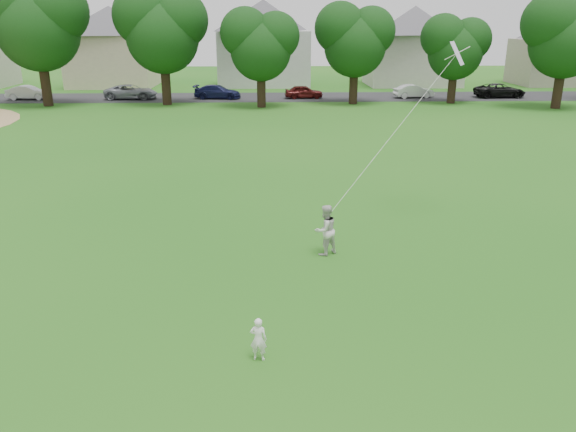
{
  "coord_description": "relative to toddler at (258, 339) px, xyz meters",
  "views": [
    {
      "loc": [
        0.42,
        -10.27,
        6.56
      ],
      "look_at": [
        0.84,
        2.0,
        2.3
      ],
      "focal_mm": 35.0,
      "sensor_mm": 36.0,
      "label": 1
    }
  ],
  "objects": [
    {
      "name": "ground",
      "position": [
        -0.16,
        0.34,
        -0.48
      ],
      "size": [
        160.0,
        160.0,
        0.0
      ],
      "primitive_type": "plane",
      "color": "#1C5D15",
      "rests_on": "ground"
    },
    {
      "name": "street",
      "position": [
        -0.16,
        42.34,
        -0.47
      ],
      "size": [
        90.0,
        7.0,
        0.01
      ],
      "primitive_type": "cube",
      "color": "#2D2D30",
      "rests_on": "ground"
    },
    {
      "name": "toddler",
      "position": [
        0.0,
        0.0,
        0.0
      ],
      "size": [
        0.38,
        0.29,
        0.95
      ],
      "primitive_type": "imported",
      "rotation": [
        0.0,
        0.0,
        2.96
      ],
      "color": "white",
      "rests_on": "ground"
    },
    {
      "name": "older_boy",
      "position": [
        1.89,
        5.46,
        0.29
      ],
      "size": [
        0.94,
        0.9,
        1.53
      ],
      "primitive_type": "imported",
      "rotation": [
        0.0,
        0.0,
        3.73
      ],
      "color": "silver",
      "rests_on": "ground"
    },
    {
      "name": "kite",
      "position": [
        4.17,
        7.2,
        2.87
      ],
      "size": [
        2.68,
        2.22,
        7.29
      ],
      "color": "white",
      "rests_on": "ground"
    },
    {
      "name": "tree_row",
      "position": [
        -1.74,
        36.97,
        5.71
      ],
      "size": [
        81.32,
        9.13,
        10.57
      ],
      "color": "black",
      "rests_on": "ground"
    },
    {
      "name": "parked_cars",
      "position": [
        -2.11,
        41.34,
        0.14
      ],
      "size": [
        54.63,
        2.25,
        1.27
      ],
      "color": "black",
      "rests_on": "ground"
    },
    {
      "name": "house_row",
      "position": [
        -0.33,
        52.34,
        4.42
      ],
      "size": [
        77.08,
        13.82,
        10.32
      ],
      "color": "beige",
      "rests_on": "ground"
    }
  ]
}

